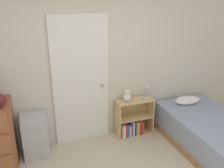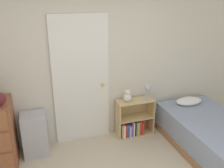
{
  "view_description": "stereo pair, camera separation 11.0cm",
  "coord_description": "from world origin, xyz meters",
  "px_view_note": "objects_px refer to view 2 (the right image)",
  "views": [
    {
      "loc": [
        -0.91,
        -1.68,
        2.39
      ],
      "look_at": [
        0.32,
        1.72,
        1.02
      ],
      "focal_mm": 40.0,
      "sensor_mm": 36.0,
      "label": 1
    },
    {
      "loc": [
        -0.8,
        -1.72,
        2.39
      ],
      "look_at": [
        0.32,
        1.72,
        1.02
      ],
      "focal_mm": 40.0,
      "sensor_mm": 36.0,
      "label": 2
    }
  ],
  "objects_px": {
    "bookshelf": "(133,122)",
    "bed": "(211,135)",
    "teddy_bear": "(127,96)",
    "desk_lamp": "(147,89)",
    "storage_bin": "(35,134)"
  },
  "relations": [
    {
      "from": "teddy_bear",
      "to": "desk_lamp",
      "type": "bearing_deg",
      "value": -7.18
    },
    {
      "from": "bed",
      "to": "bookshelf",
      "type": "bearing_deg",
      "value": 142.26
    },
    {
      "from": "bookshelf",
      "to": "bed",
      "type": "relative_size",
      "value": 0.34
    },
    {
      "from": "storage_bin",
      "to": "bookshelf",
      "type": "bearing_deg",
      "value": 1.46
    },
    {
      "from": "desk_lamp",
      "to": "bed",
      "type": "xyz_separation_m",
      "value": [
        0.79,
        -0.74,
        -0.59
      ]
    },
    {
      "from": "teddy_bear",
      "to": "bed",
      "type": "xyz_separation_m",
      "value": [
        1.12,
        -0.79,
        -0.49
      ]
    },
    {
      "from": "bookshelf",
      "to": "bed",
      "type": "xyz_separation_m",
      "value": [
        1.02,
        -0.79,
        0.01
      ]
    },
    {
      "from": "bookshelf",
      "to": "teddy_bear",
      "type": "height_order",
      "value": "teddy_bear"
    },
    {
      "from": "bookshelf",
      "to": "bed",
      "type": "distance_m",
      "value": 1.28
    },
    {
      "from": "bookshelf",
      "to": "teddy_bear",
      "type": "xyz_separation_m",
      "value": [
        -0.11,
        0.0,
        0.5
      ]
    },
    {
      "from": "storage_bin",
      "to": "desk_lamp",
      "type": "relative_size",
      "value": 2.42
    },
    {
      "from": "teddy_bear",
      "to": "desk_lamp",
      "type": "height_order",
      "value": "desk_lamp"
    },
    {
      "from": "storage_bin",
      "to": "teddy_bear",
      "type": "xyz_separation_m",
      "value": [
        1.52,
        0.04,
        0.41
      ]
    },
    {
      "from": "bookshelf",
      "to": "teddy_bear",
      "type": "bearing_deg",
      "value": 179.25
    },
    {
      "from": "teddy_bear",
      "to": "desk_lamp",
      "type": "distance_m",
      "value": 0.36
    }
  ]
}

